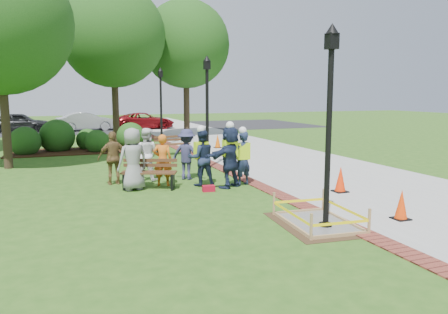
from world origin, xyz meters
name	(u,v)px	position (x,y,z in m)	size (l,w,h in m)	color
ground	(222,201)	(0.00, 0.00, 0.00)	(100.00, 100.00, 0.00)	#285116
sidewalk	(245,149)	(5.00, 10.00, 0.01)	(6.00, 60.00, 0.02)	#9E9E99
brick_edging	(185,151)	(1.75, 10.00, 0.01)	(0.50, 60.00, 0.03)	maroon
mulch_bed	(82,151)	(-3.00, 12.00, 0.02)	(7.00, 3.00, 0.05)	#381E0F
parking_lot	(111,128)	(0.00, 27.00, 0.00)	(36.00, 12.00, 0.01)	black
wet_concrete_pad	(318,214)	(1.23, -2.72, 0.23)	(1.88, 2.43, 0.55)	#47331E
bench_near	(149,180)	(-1.55, 2.18, 0.28)	(1.72, 1.09, 0.89)	#592D1E
bench_far	(172,149)	(0.92, 9.23, 0.28)	(1.68, 0.74, 0.88)	#55321D
cone_front	(401,206)	(3.17, -3.12, 0.34)	(0.36, 0.36, 0.71)	black
cone_back	(340,180)	(3.55, -0.28, 0.37)	(0.39, 0.39, 0.78)	black
cone_far	(218,141)	(3.75, 10.80, 0.36)	(0.37, 0.37, 0.74)	black
toolbox	(209,188)	(0.01, 1.20, 0.09)	(0.36, 0.20, 0.18)	#A90D23
lamp_near	(329,112)	(1.25, -3.00, 2.48)	(0.28, 0.28, 4.26)	black
lamp_mid	(207,104)	(1.25, 5.00, 2.48)	(0.28, 0.28, 4.26)	black
lamp_far	(161,100)	(1.25, 13.00, 2.48)	(0.28, 0.28, 4.26)	black
tree_back	(113,35)	(-0.86, 15.76, 6.17)	(5.99, 5.99, 9.18)	#3D2D1E
tree_right	(186,44)	(4.16, 18.17, 6.11)	(5.85, 5.85, 9.05)	#3D2D1E
shrub_a	(26,155)	(-5.56, 11.66, 0.00)	(1.43, 1.43, 1.43)	#194513
shrub_b	(58,151)	(-4.15, 12.47, 0.00)	(1.72, 1.72, 1.72)	#194513
shrub_c	(97,152)	(-2.32, 11.42, 0.00)	(1.18, 1.18, 1.18)	#194513
shrub_d	(131,149)	(-0.56, 12.23, 0.00)	(1.48, 1.48, 1.48)	#194513
shrub_e	(88,149)	(-2.69, 12.78, 0.00)	(1.15, 1.15, 1.15)	#194513
casual_person_a	(133,159)	(-2.02, 2.17, 0.93)	(0.68, 0.53, 1.86)	gray
casual_person_b	(163,160)	(-1.06, 2.47, 0.81)	(0.60, 0.50, 1.61)	orange
casual_person_c	(146,154)	(-1.37, 3.50, 0.87)	(0.66, 0.62, 1.74)	white
casual_person_d	(114,158)	(-2.45, 3.23, 0.84)	(0.55, 0.37, 1.68)	brown
casual_person_e	(187,154)	(-0.07, 3.20, 0.84)	(0.64, 0.61, 1.69)	#2F2F52
hivis_worker_a	(230,155)	(0.81, 1.51, 1.00)	(0.71, 0.62, 2.03)	#1C1E49
hivis_worker_b	(242,156)	(1.29, 1.67, 0.92)	(0.63, 0.50, 1.84)	#16183B
hivis_worker_c	(201,156)	(0.07, 2.08, 0.94)	(0.57, 0.38, 1.89)	#171C3C
parked_car_a	(20,132)	(-6.80, 25.01, 0.00)	(4.91, 2.14, 1.60)	#252628
parked_car_b	(87,131)	(-2.06, 24.64, 0.00)	(4.80, 2.09, 1.56)	#B5B6BB
parked_car_c	(145,129)	(2.46, 24.75, 0.00)	(4.44, 1.93, 1.45)	maroon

